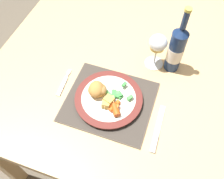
{
  "coord_description": "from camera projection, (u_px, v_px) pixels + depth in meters",
  "views": [
    {
      "loc": [
        0.12,
        -0.67,
        1.53
      ],
      "look_at": [
        -0.05,
        -0.19,
        0.78
      ],
      "focal_mm": 40.0,
      "sensor_mm": 36.0,
      "label": 1
    }
  ],
  "objects": [
    {
      "name": "placemat",
      "position": [
        109.0,
        101.0,
        0.92
      ],
      "size": [
        0.32,
        0.28,
        0.01
      ],
      "color": "brown",
      "rests_on": "dining_table"
    },
    {
      "name": "ground_plane",
      "position": [
        129.0,
        134.0,
        1.65
      ],
      "size": [
        6.0,
        6.0,
        0.0
      ],
      "primitive_type": "plane",
      "color": "brown"
    },
    {
      "name": "wine_glass",
      "position": [
        158.0,
        44.0,
        0.93
      ],
      "size": [
        0.07,
        0.07,
        0.15
      ],
      "color": "silver",
      "rests_on": "dining_table"
    },
    {
      "name": "bottle",
      "position": [
        176.0,
        49.0,
        0.93
      ],
      "size": [
        0.06,
        0.06,
        0.29
      ],
      "color": "navy",
      "rests_on": "dining_table"
    },
    {
      "name": "green_beans_pile",
      "position": [
        118.0,
        94.0,
        0.9
      ],
      "size": [
        0.1,
        0.08,
        0.02
      ],
      "color": "#338438",
      "rests_on": "dinner_plate"
    },
    {
      "name": "breaded_croquettes",
      "position": [
        97.0,
        90.0,
        0.89
      ],
      "size": [
        0.08,
        0.08,
        0.05
      ],
      "color": "tan",
      "rests_on": "dinner_plate"
    },
    {
      "name": "glazed_carrots",
      "position": [
        115.0,
        108.0,
        0.87
      ],
      "size": [
        0.05,
        0.07,
        0.02
      ],
      "color": "orange",
      "rests_on": "dinner_plate"
    },
    {
      "name": "roast_potatoes",
      "position": [
        108.0,
        102.0,
        0.87
      ],
      "size": [
        0.04,
        0.05,
        0.03
      ],
      "color": "#E5BC66",
      "rests_on": "dinner_plate"
    },
    {
      "name": "fork",
      "position": [
        63.0,
        84.0,
        0.96
      ],
      "size": [
        0.02,
        0.13,
        0.01
      ],
      "color": "silver",
      "rests_on": "dining_table"
    },
    {
      "name": "dinner_plate",
      "position": [
        109.0,
        99.0,
        0.91
      ],
      "size": [
        0.25,
        0.25,
        0.02
      ],
      "color": "silver",
      "rests_on": "placemat"
    },
    {
      "name": "table_knife",
      "position": [
        157.0,
        132.0,
        0.85
      ],
      "size": [
        0.02,
        0.18,
        0.01
      ],
      "color": "silver",
      "rests_on": "dining_table"
    },
    {
      "name": "dining_table",
      "position": [
        137.0,
        74.0,
        1.1
      ],
      "size": [
        1.16,
        1.07,
        0.74
      ],
      "color": "tan",
      "rests_on": "ground"
    }
  ]
}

